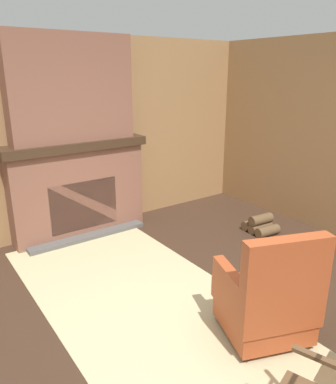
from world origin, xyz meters
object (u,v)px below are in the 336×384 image
(armchair, at_px, (267,300))
(firewood_stack, at_px, (260,225))
(oil_lamp_vase, at_px, (23,139))
(storage_case, at_px, (104,132))

(armchair, height_order, firewood_stack, armchair)
(oil_lamp_vase, xyz_separation_m, storage_case, (0.00, 1.05, -0.01))
(oil_lamp_vase, bearing_deg, firewood_stack, 61.29)
(oil_lamp_vase, relative_size, storage_case, 1.02)
(firewood_stack, xyz_separation_m, storage_case, (-1.44, -1.58, 1.24))
(firewood_stack, relative_size, oil_lamp_vase, 1.82)
(armchair, xyz_separation_m, storage_case, (-2.91, 0.05, 0.98))
(firewood_stack, distance_m, storage_case, 2.47)
(armchair, distance_m, firewood_stack, 2.21)
(firewood_stack, height_order, oil_lamp_vase, oil_lamp_vase)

